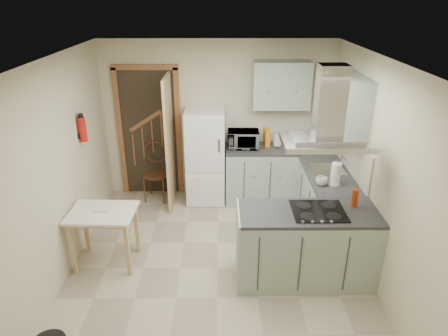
{
  "coord_description": "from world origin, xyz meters",
  "views": [
    {
      "loc": [
        0.05,
        -4.01,
        3.13
      ],
      "look_at": [
        0.08,
        0.45,
        1.15
      ],
      "focal_mm": 32.0,
      "sensor_mm": 36.0,
      "label": 1
    }
  ],
  "objects_px": {
    "peninsula": "(306,245)",
    "extractor_hood": "(326,142)",
    "bentwood_chair": "(156,175)",
    "microwave": "(243,139)",
    "fridge": "(205,156)",
    "drop_leaf_table": "(106,237)"
  },
  "relations": [
    {
      "from": "peninsula",
      "to": "extractor_hood",
      "type": "bearing_deg",
      "value": 0.0
    },
    {
      "from": "bentwood_chair",
      "to": "microwave",
      "type": "bearing_deg",
      "value": 7.52
    },
    {
      "from": "fridge",
      "to": "peninsula",
      "type": "relative_size",
      "value": 0.97
    },
    {
      "from": "peninsula",
      "to": "drop_leaf_table",
      "type": "bearing_deg",
      "value": 172.72
    },
    {
      "from": "peninsula",
      "to": "extractor_hood",
      "type": "xyz_separation_m",
      "value": [
        0.1,
        0.0,
        1.27
      ]
    },
    {
      "from": "fridge",
      "to": "drop_leaf_table",
      "type": "xyz_separation_m",
      "value": [
        -1.17,
        -1.67,
        -0.38
      ]
    },
    {
      "from": "fridge",
      "to": "microwave",
      "type": "xyz_separation_m",
      "value": [
        0.59,
        0.02,
        0.28
      ]
    },
    {
      "from": "drop_leaf_table",
      "to": "bentwood_chair",
      "type": "bearing_deg",
      "value": 80.09
    },
    {
      "from": "fridge",
      "to": "microwave",
      "type": "height_order",
      "value": "fridge"
    },
    {
      "from": "bentwood_chair",
      "to": "extractor_hood",
      "type": "bearing_deg",
      "value": -35.8
    },
    {
      "from": "extractor_hood",
      "to": "drop_leaf_table",
      "type": "distance_m",
      "value": 2.86
    },
    {
      "from": "fridge",
      "to": "bentwood_chair",
      "type": "height_order",
      "value": "fridge"
    },
    {
      "from": "extractor_hood",
      "to": "microwave",
      "type": "relative_size",
      "value": 1.88
    },
    {
      "from": "fridge",
      "to": "extractor_hood",
      "type": "distance_m",
      "value": 2.57
    },
    {
      "from": "peninsula",
      "to": "bentwood_chair",
      "type": "height_order",
      "value": "peninsula"
    },
    {
      "from": "drop_leaf_table",
      "to": "microwave",
      "type": "bearing_deg",
      "value": 46.19
    },
    {
      "from": "microwave",
      "to": "fridge",
      "type": "bearing_deg",
      "value": -177.02
    },
    {
      "from": "fridge",
      "to": "bentwood_chair",
      "type": "distance_m",
      "value": 0.87
    },
    {
      "from": "extractor_hood",
      "to": "peninsula",
      "type": "bearing_deg",
      "value": 180.0
    },
    {
      "from": "peninsula",
      "to": "bentwood_chair",
      "type": "xyz_separation_m",
      "value": [
        -2.03,
        1.99,
        -0.02
      ]
    },
    {
      "from": "extractor_hood",
      "to": "microwave",
      "type": "height_order",
      "value": "extractor_hood"
    },
    {
      "from": "drop_leaf_table",
      "to": "bentwood_chair",
      "type": "distance_m",
      "value": 1.72
    }
  ]
}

